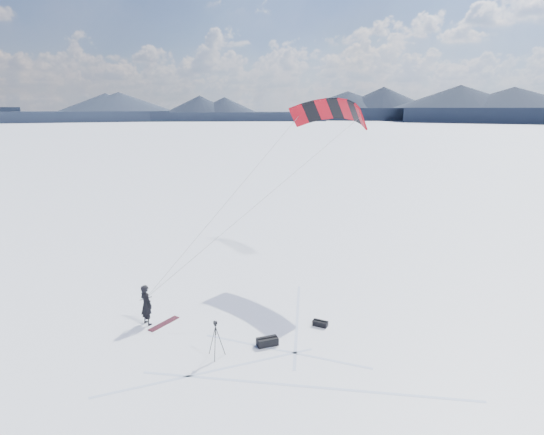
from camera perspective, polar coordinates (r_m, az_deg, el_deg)
name	(u,v)px	position (r m, az deg, el deg)	size (l,w,h in m)	color
ground	(223,344)	(18.66, -6.16, -15.48)	(1800.00, 1800.00, 0.00)	white
horizon_hills	(220,228)	(16.88, -6.57, -1.35)	(704.00, 704.00, 10.63)	black
snow_tracks	(172,353)	(18.34, -12.40, -16.29)	(13.93, 9.84, 0.01)	#A9BADC
snowkiter	(148,324)	(20.76, -15.35, -12.75)	(0.65, 0.43, 1.78)	black
snowboard	(164,324)	(20.57, -13.40, -12.83)	(1.57, 0.29, 0.04)	maroon
tripod	(216,334)	(17.42, -7.10, -14.34)	(0.58, 0.65, 1.43)	black
gear_bag_a	(267,341)	(18.39, -0.59, -15.29)	(0.84, 0.43, 0.37)	black
gear_bag_b	(320,323)	(19.93, 6.07, -13.06)	(0.64, 0.68, 0.29)	black
power_kite	(331,113)	(25.79, 7.41, 12.88)	(12.19, 6.15, 8.41)	#B20714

